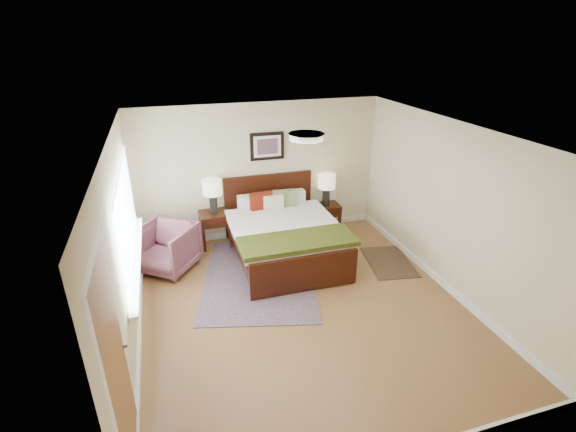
% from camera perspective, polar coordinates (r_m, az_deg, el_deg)
% --- Properties ---
extents(floor, '(5.00, 5.00, 0.00)m').
position_cam_1_polar(floor, '(6.13, 2.10, -12.23)').
color(floor, brown).
rests_on(floor, ground).
extents(back_wall, '(4.50, 0.04, 2.50)m').
position_cam_1_polar(back_wall, '(7.71, -3.82, 6.10)').
color(back_wall, beige).
rests_on(back_wall, ground).
extents(front_wall, '(4.50, 0.04, 2.50)m').
position_cam_1_polar(front_wall, '(3.61, 16.11, -18.31)').
color(front_wall, beige).
rests_on(front_wall, ground).
extents(left_wall, '(0.04, 5.00, 2.50)m').
position_cam_1_polar(left_wall, '(5.26, -21.64, -4.64)').
color(left_wall, beige).
rests_on(left_wall, ground).
extents(right_wall, '(0.04, 5.00, 2.50)m').
position_cam_1_polar(right_wall, '(6.52, 21.33, 0.99)').
color(right_wall, beige).
rests_on(right_wall, ground).
extents(ceiling, '(4.50, 5.00, 0.02)m').
position_cam_1_polar(ceiling, '(5.06, 2.53, 11.21)').
color(ceiling, white).
rests_on(ceiling, back_wall).
extents(window, '(0.11, 2.72, 1.32)m').
position_cam_1_polar(window, '(5.83, -20.96, -0.29)').
color(window, silver).
rests_on(window, left_wall).
extents(door, '(0.06, 1.00, 2.18)m').
position_cam_1_polar(door, '(3.91, -22.28, -18.94)').
color(door, silver).
rests_on(door, ground).
extents(ceil_fixture, '(0.44, 0.44, 0.08)m').
position_cam_1_polar(ceil_fixture, '(5.07, 2.52, 10.83)').
color(ceil_fixture, white).
rests_on(ceil_fixture, ceiling).
extents(bed, '(1.79, 2.18, 1.17)m').
position_cam_1_polar(bed, '(7.05, -0.56, -1.87)').
color(bed, black).
rests_on(bed, ground).
extents(wall_art, '(0.62, 0.05, 0.50)m').
position_cam_1_polar(wall_art, '(7.58, -2.86, 9.51)').
color(wall_art, black).
rests_on(wall_art, back_wall).
extents(nightstand_left, '(0.53, 0.48, 0.63)m').
position_cam_1_polar(nightstand_left, '(7.61, -9.97, -0.48)').
color(nightstand_left, black).
rests_on(nightstand_left, ground).
extents(nightstand_right, '(0.53, 0.40, 0.53)m').
position_cam_1_polar(nightstand_right, '(8.18, 5.17, 0.24)').
color(nightstand_right, black).
rests_on(nightstand_right, ground).
extents(lamp_left, '(0.34, 0.34, 0.61)m').
position_cam_1_polar(lamp_left, '(7.42, -10.29, 3.48)').
color(lamp_left, black).
rests_on(lamp_left, nightstand_left).
extents(lamp_right, '(0.34, 0.34, 0.61)m').
position_cam_1_polar(lamp_right, '(7.96, 5.30, 4.38)').
color(lamp_right, black).
rests_on(lamp_right, nightstand_right).
extents(armchair, '(1.19, 1.19, 0.78)m').
position_cam_1_polar(armchair, '(7.07, -16.30, -4.20)').
color(armchair, brown).
rests_on(armchair, ground).
extents(rug_persian, '(2.27, 2.78, 0.01)m').
position_cam_1_polar(rug_persian, '(6.76, -3.92, -8.35)').
color(rug_persian, '#0D1345').
rests_on(rug_persian, ground).
extents(rug_navy, '(0.89, 1.19, 0.01)m').
position_cam_1_polar(rug_navy, '(7.36, 13.60, -6.11)').
color(rug_navy, black).
rests_on(rug_navy, ground).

